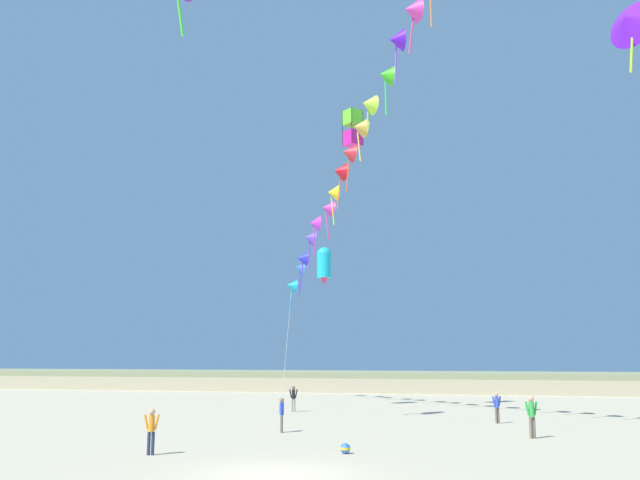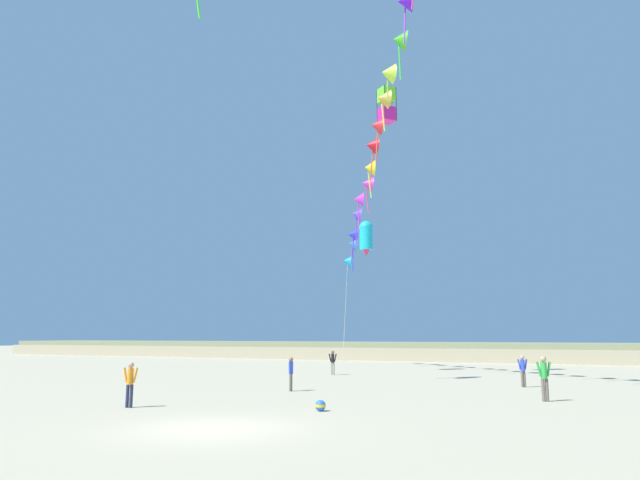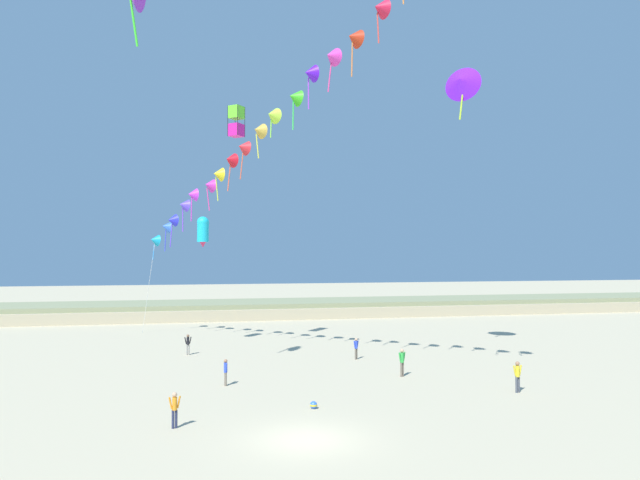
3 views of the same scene
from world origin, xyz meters
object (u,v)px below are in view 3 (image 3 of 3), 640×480
(person_near_right, at_px, (402,360))
(person_far_left, at_px, (188,343))
(large_kite_low_lead, at_px, (461,82))
(person_mid_center, at_px, (226,370))
(beach_ball, at_px, (314,405))
(large_kite_outer_drift, at_px, (236,121))
(person_far_center, at_px, (175,407))
(large_kite_mid_trail, at_px, (203,231))
(person_far_right, at_px, (518,375))
(person_near_left, at_px, (356,347))

(person_near_right, bearing_deg, person_far_left, 141.68)
(person_near_right, relative_size, large_kite_low_lead, 0.42)
(person_mid_center, distance_m, beach_ball, 7.01)
(large_kite_low_lead, height_order, large_kite_outer_drift, large_kite_low_lead)
(person_mid_center, relative_size, person_far_center, 0.97)
(large_kite_low_lead, relative_size, large_kite_mid_trail, 1.60)
(person_far_right, bearing_deg, person_mid_center, 162.67)
(large_kite_mid_trail, relative_size, large_kite_outer_drift, 1.06)
(person_near_left, relative_size, person_far_right, 0.91)
(person_far_right, distance_m, person_far_center, 18.09)
(person_far_center, xyz_separation_m, beach_ball, (6.45, 1.83, -0.72))
(person_near_right, height_order, person_far_center, person_near_right)
(person_near_left, xyz_separation_m, large_kite_outer_drift, (-8.19, 5.33, 16.96))
(large_kite_outer_drift, bearing_deg, beach_ball, -80.96)
(person_far_left, xyz_separation_m, beach_ball, (6.33, -16.26, -0.70))
(person_mid_center, bearing_deg, large_kite_mid_trail, 95.15)
(person_far_left, bearing_deg, large_kite_mid_trail, 74.25)
(large_kite_mid_trail, xyz_separation_m, large_kite_outer_drift, (2.51, -2.64, 8.45))
(person_far_center, height_order, large_kite_outer_drift, large_kite_outer_drift)
(person_far_left, height_order, large_kite_low_lead, large_kite_low_lead)
(large_kite_low_lead, bearing_deg, person_near_right, -147.58)
(person_near_right, xyz_separation_m, large_kite_mid_trail, (-11.95, 14.02, 8.40))
(person_far_left, distance_m, person_far_center, 18.10)
(person_mid_center, distance_m, large_kite_outer_drift, 20.61)
(beach_ball, bearing_deg, large_kite_outer_drift, 99.04)
(large_kite_low_lead, bearing_deg, person_far_left, 160.69)
(large_kite_mid_trail, bearing_deg, person_far_center, -93.09)
(person_far_center, relative_size, large_kite_outer_drift, 0.65)
(person_near_right, height_order, beach_ball, person_near_right)
(person_mid_center, xyz_separation_m, large_kite_outer_drift, (1.22, 11.63, 16.96))
(person_mid_center, bearing_deg, person_near_left, 33.80)
(person_far_left, relative_size, large_kite_low_lead, 0.38)
(person_far_right, height_order, person_far_center, person_far_right)
(person_mid_center, relative_size, person_far_right, 0.90)
(person_near_left, xyz_separation_m, person_near_right, (1.25, -6.04, 0.10))
(person_far_center, bearing_deg, large_kite_outer_drift, 79.13)
(person_near_right, distance_m, person_far_right, 6.94)
(person_near_right, bearing_deg, large_kite_low_lead, 32.42)
(person_far_left, xyz_separation_m, large_kite_outer_drift, (3.56, 1.10, 16.96))
(person_far_left, height_order, beach_ball, person_far_left)
(person_near_left, relative_size, person_far_left, 1.00)
(person_mid_center, height_order, beach_ball, person_mid_center)
(person_far_right, xyz_separation_m, person_far_center, (-17.88, -2.75, -0.07))
(person_near_left, distance_m, person_far_center, 18.25)
(person_mid_center, bearing_deg, beach_ball, -55.18)
(large_kite_low_lead, xyz_separation_m, large_kite_outer_drift, (-15.25, 7.69, -1.77))
(person_far_center, bearing_deg, person_far_left, 89.61)
(person_mid_center, bearing_deg, person_far_left, 102.53)
(person_near_right, relative_size, person_mid_center, 1.13)
(large_kite_mid_trail, distance_m, large_kite_outer_drift, 9.21)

